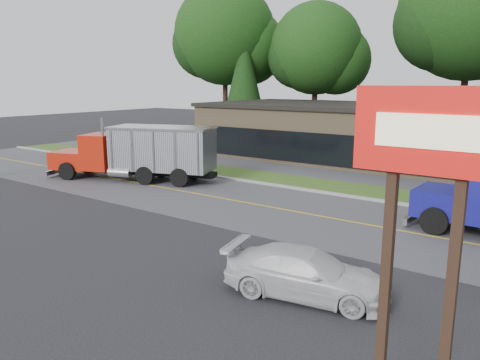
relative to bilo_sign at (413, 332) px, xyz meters
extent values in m
plane|color=#2E2E33|center=(-10.50, 2.50, -2.02)|extent=(140.00, 140.00, 0.00)
cube|color=slate|center=(-10.50, 11.50, -2.02)|extent=(60.00, 8.00, 0.02)
cube|color=gold|center=(-10.50, 11.50, -2.02)|extent=(60.00, 0.12, 0.01)
cube|color=#9E9E99|center=(-10.50, 15.70, -2.02)|extent=(60.00, 0.30, 0.12)
cube|color=#395B1F|center=(-10.50, 17.50, -2.02)|extent=(60.00, 3.40, 0.03)
cube|color=slate|center=(-10.50, 22.50, -2.02)|extent=(60.00, 7.00, 0.02)
cube|color=#937C5A|center=(-8.50, 28.50, -0.02)|extent=(32.00, 12.00, 4.00)
cube|color=#332116|center=(-0.50, 0.00, 0.58)|extent=(0.16, 0.16, 5.00)
cube|color=#332116|center=(0.50, 0.00, 0.58)|extent=(0.16, 0.16, 5.00)
cube|color=red|center=(0.00, 0.00, 3.28)|extent=(2.20, 0.35, 1.30)
cube|color=beige|center=(0.00, -0.19, 3.28)|extent=(1.50, 0.04, 0.50)
cube|color=beige|center=(0.00, 0.19, 3.28)|extent=(1.50, 0.04, 0.50)
cylinder|color=#382619|center=(-30.50, 34.50, 0.96)|extent=(0.56, 0.56, 5.97)
sphere|color=#16360E|center=(-30.50, 34.50, 9.07)|extent=(10.92, 10.92, 10.92)
sphere|color=#16360E|center=(-28.45, 35.86, 7.70)|extent=(8.19, 8.19, 8.19)
sphere|color=black|center=(-32.21, 33.48, 8.04)|extent=(7.51, 7.51, 7.51)
cylinder|color=#382619|center=(-20.50, 36.50, 0.48)|extent=(0.56, 0.56, 5.01)
sphere|color=#16360E|center=(-20.50, 36.50, 7.27)|extent=(9.15, 9.15, 9.15)
sphere|color=#16360E|center=(-18.78, 37.64, 6.13)|extent=(6.86, 6.86, 6.86)
sphere|color=black|center=(-21.93, 35.64, 6.42)|extent=(6.29, 6.29, 6.29)
cylinder|color=#382619|center=(-6.50, 36.50, 1.19)|extent=(0.56, 0.56, 6.42)
sphere|color=#16360E|center=(-6.50, 36.50, 9.90)|extent=(11.74, 11.74, 11.74)
sphere|color=black|center=(-8.33, 35.40, 8.80)|extent=(8.07, 8.07, 8.07)
cylinder|color=#382619|center=(-26.50, 32.50, -1.52)|extent=(0.44, 0.44, 1.00)
cone|color=black|center=(-26.50, 32.50, 4.17)|extent=(4.95, 4.95, 10.13)
cube|color=black|center=(-20.19, 12.15, -1.45)|extent=(9.89, 4.49, 0.28)
cube|color=red|center=(-24.34, 10.60, -0.90)|extent=(3.08, 3.01, 1.10)
cube|color=red|center=(-22.47, 11.30, -0.30)|extent=(2.50, 2.87, 2.20)
cube|color=black|center=(-23.20, 11.03, 0.10)|extent=(0.79, 1.99, 0.90)
cube|color=silver|center=(-18.53, 12.77, 0.00)|extent=(6.58, 4.47, 2.50)
cube|color=silver|center=(-18.53, 12.77, 1.30)|extent=(6.77, 4.66, 0.12)
cylinder|color=black|center=(-24.53, 11.76, -1.45)|extent=(1.15, 0.71, 1.10)
cylinder|color=black|center=(-23.73, 9.60, -1.45)|extent=(1.15, 0.71, 1.10)
cylinder|color=black|center=(-18.52, 14.00, -1.45)|extent=(1.15, 0.71, 1.10)
cylinder|color=black|center=(-17.71, 11.84, -1.45)|extent=(1.15, 0.71, 1.10)
cube|color=navy|center=(-2.57, 13.00, -0.90)|extent=(1.89, 2.38, 1.10)
cube|color=navy|center=(-1.11, 12.94, -0.30)|extent=(1.41, 2.46, 2.20)
cube|color=black|center=(-1.67, 12.96, 0.10)|extent=(0.16, 2.10, 0.90)
cylinder|color=black|center=(-2.35, 14.14, -1.45)|extent=(1.12, 0.40, 1.10)
cylinder|color=black|center=(-2.46, 11.85, -1.45)|extent=(1.12, 0.40, 1.10)
imported|color=silver|center=(-4.02, 3.94, -1.34)|extent=(4.99, 2.86, 1.36)
camera|label=1|loc=(1.78, -7.24, 3.98)|focal=35.00mm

